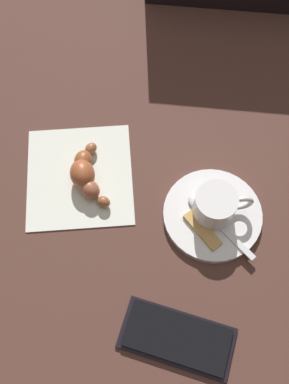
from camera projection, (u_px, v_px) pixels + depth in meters
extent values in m
plane|color=#4E2F27|center=(134.00, 206.00, 0.68)|extent=(1.80, 1.80, 0.00)
cylinder|color=silver|center=(212.00, 215.00, 0.67)|extent=(0.15, 0.15, 0.01)
cylinder|color=silver|center=(215.00, 206.00, 0.65)|extent=(0.06, 0.06, 0.05)
cylinder|color=#442616|center=(215.00, 204.00, 0.64)|extent=(0.05, 0.05, 0.00)
torus|color=silver|center=(241.00, 203.00, 0.65)|extent=(0.04, 0.01, 0.04)
cube|color=silver|center=(228.00, 233.00, 0.65)|extent=(0.08, 0.08, 0.00)
ellipsoid|color=silver|center=(196.00, 202.00, 0.67)|extent=(0.03, 0.03, 0.01)
cube|color=tan|center=(203.00, 230.00, 0.65)|extent=(0.06, 0.06, 0.01)
cube|color=silver|center=(80.00, 176.00, 0.70)|extent=(0.18, 0.19, 0.00)
ellipsoid|color=#995936|center=(91.00, 149.00, 0.71)|extent=(0.03, 0.03, 0.02)
ellipsoid|color=brown|center=(83.00, 160.00, 0.70)|extent=(0.03, 0.04, 0.03)
ellipsoid|color=#A0502C|center=(82.00, 174.00, 0.68)|extent=(0.05, 0.05, 0.04)
ellipsoid|color=#955238|center=(90.00, 189.00, 0.68)|extent=(0.04, 0.04, 0.03)
ellipsoid|color=brown|center=(104.00, 201.00, 0.67)|extent=(0.03, 0.02, 0.02)
cube|color=black|center=(177.00, 338.00, 0.60)|extent=(0.16, 0.11, 0.01)
cube|color=black|center=(177.00, 337.00, 0.60)|extent=(0.15, 0.10, 0.00)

